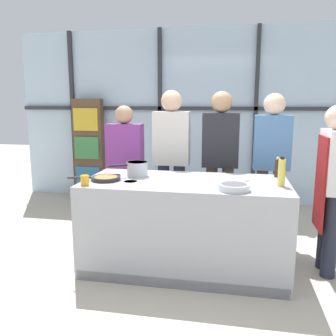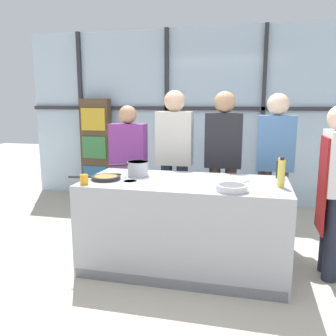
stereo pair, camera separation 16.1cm
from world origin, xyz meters
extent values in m
plane|color=#BCB29E|center=(0.00, 0.00, 0.00)|extent=(18.00, 18.00, 0.00)
cube|color=silver|center=(0.00, 2.51, 1.40)|extent=(6.40, 0.04, 2.80)
cube|color=#2D2D33|center=(0.00, 2.46, 1.54)|extent=(6.40, 0.06, 0.06)
cube|color=#2D2D33|center=(-2.30, 2.46, 1.40)|extent=(0.06, 0.06, 2.80)
cube|color=#2D2D33|center=(-0.77, 2.46, 1.40)|extent=(0.06, 0.06, 2.80)
cube|color=#2D2D33|center=(0.77, 2.46, 1.40)|extent=(0.06, 0.06, 2.80)
cube|color=brown|center=(-1.98, 2.33, 0.85)|extent=(0.50, 0.16, 1.69)
cube|color=teal|center=(-1.98, 2.23, 0.37)|extent=(0.42, 0.03, 0.37)
cube|color=#3D8447|center=(-1.98, 2.23, 0.88)|extent=(0.42, 0.03, 0.37)
cube|color=gold|center=(-1.98, 2.23, 1.36)|extent=(0.42, 0.03, 0.37)
cube|color=#A8AAB2|center=(0.00, 0.00, 0.45)|extent=(1.96, 0.92, 0.89)
cube|color=black|center=(-0.64, 0.00, 0.89)|extent=(0.52, 0.52, 0.01)
cube|color=black|center=(0.00, -0.45, 0.05)|extent=(1.92, 0.03, 0.10)
cylinder|color=#38383D|center=(-0.77, -0.12, 0.89)|extent=(0.13, 0.13, 0.01)
cylinder|color=#38383D|center=(-0.52, -0.12, 0.89)|extent=(0.13, 0.13, 0.01)
cylinder|color=#38383D|center=(-0.77, 0.12, 0.89)|extent=(0.13, 0.13, 0.01)
cylinder|color=#38383D|center=(-0.52, 0.12, 0.89)|extent=(0.13, 0.13, 0.01)
cylinder|color=#232838|center=(1.37, 0.05, 0.41)|extent=(0.14, 0.14, 0.81)
cylinder|color=#232838|center=(1.37, 0.24, 0.41)|extent=(0.14, 0.14, 0.81)
cube|color=white|center=(1.37, 0.14, 1.10)|extent=(0.19, 0.43, 0.58)
cube|color=maroon|center=(1.27, 0.14, 0.89)|extent=(0.02, 0.36, 0.89)
cylinder|color=#232838|center=(-0.78, 0.87, 0.40)|extent=(0.14, 0.14, 0.80)
cylinder|color=#232838|center=(-0.98, 0.87, 0.40)|extent=(0.14, 0.14, 0.80)
cube|color=#7A3384|center=(-0.88, 0.87, 1.09)|extent=(0.45, 0.20, 0.58)
sphere|color=tan|center=(-0.88, 0.87, 1.49)|extent=(0.22, 0.22, 0.22)
cylinder|color=#232838|center=(-0.20, 0.87, 0.45)|extent=(0.14, 0.14, 0.89)
cylinder|color=#232838|center=(-0.39, 0.87, 0.45)|extent=(0.14, 0.14, 0.89)
cube|color=beige|center=(-0.29, 0.87, 1.21)|extent=(0.44, 0.20, 0.64)
sphere|color=#D8AD8C|center=(-0.29, 0.87, 1.66)|extent=(0.25, 0.25, 0.25)
cylinder|color=#47382D|center=(0.39, 0.87, 0.44)|extent=(0.14, 0.14, 0.88)
cylinder|color=#47382D|center=(0.20, 0.87, 0.44)|extent=(0.14, 0.14, 0.88)
cube|color=#232328|center=(0.29, 0.87, 1.20)|extent=(0.42, 0.19, 0.64)
sphere|color=tan|center=(0.29, 0.87, 1.64)|extent=(0.25, 0.25, 0.25)
cylinder|color=#47382D|center=(0.98, 0.87, 0.44)|extent=(0.13, 0.13, 0.87)
cylinder|color=#47382D|center=(0.79, 0.87, 0.44)|extent=(0.13, 0.13, 0.87)
cube|color=#4C7AAD|center=(0.88, 0.87, 1.18)|extent=(0.41, 0.19, 0.63)
sphere|color=beige|center=(0.88, 0.87, 1.62)|extent=(0.24, 0.24, 0.24)
cylinder|color=#232326|center=(-0.77, -0.12, 0.91)|extent=(0.28, 0.28, 0.04)
cylinder|color=#B26B2D|center=(-0.77, -0.12, 0.93)|extent=(0.22, 0.22, 0.01)
cylinder|color=#232326|center=(-1.02, -0.18, 0.92)|extent=(0.23, 0.07, 0.02)
cylinder|color=silver|center=(-0.52, 0.12, 0.97)|extent=(0.21, 0.21, 0.15)
cylinder|color=silver|center=(-0.52, 0.12, 1.04)|extent=(0.22, 0.22, 0.01)
cylinder|color=black|center=(-0.69, 0.02, 1.02)|extent=(0.18, 0.11, 0.02)
cylinder|color=white|center=(0.48, 0.16, 0.90)|extent=(0.27, 0.27, 0.01)
cylinder|color=silver|center=(0.46, -0.30, 0.92)|extent=(0.27, 0.27, 0.06)
cylinder|color=#4C4C51|center=(0.46, -0.30, 0.94)|extent=(0.22, 0.22, 0.01)
cylinder|color=#E0CC4C|center=(0.88, -0.06, 1.02)|extent=(0.06, 0.06, 0.25)
cylinder|color=black|center=(0.88, -0.06, 1.15)|extent=(0.04, 0.04, 0.02)
cylinder|color=#332319|center=(0.89, 0.34, 0.98)|extent=(0.06, 0.06, 0.18)
sphere|color=#B2B2B7|center=(0.89, 0.34, 1.09)|extent=(0.03, 0.03, 0.03)
cylinder|color=orange|center=(-0.88, -0.36, 0.94)|extent=(0.07, 0.07, 0.09)
camera|label=1|loc=(0.45, -3.34, 1.65)|focal=38.00mm
camera|label=2|loc=(0.61, -3.31, 1.65)|focal=38.00mm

